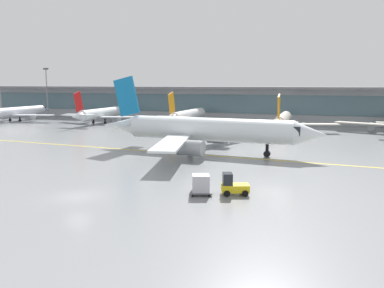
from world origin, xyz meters
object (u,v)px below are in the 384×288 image
Objects in this scene: gate_airplane_2 at (188,116)px; gate_airplane_0 at (18,112)px; taxiing_regional_jet at (206,130)px; baggage_tug at (233,185)px; apron_light_mast_0 at (47,90)px; gate_airplane_3 at (283,120)px; gate_airplane_1 at (101,114)px; cargo_dolly_lead at (201,184)px.

gate_airplane_0 is at bearing 94.87° from gate_airplane_2.
taxiing_regional_jet reaches higher than baggage_tug.
taxiing_regional_jet is 82.86m from apron_light_mast_0.
apron_light_mast_0 is at bearing 77.80° from gate_airplane_2.
gate_airplane_3 is 8.75× the size of baggage_tug.
taxiing_regional_jet is at bearing -34.28° from apron_light_mast_0.
gate_airplane_3 is 0.73× the size of taxiing_regional_jet.
gate_airplane_1 reaches higher than gate_airplane_3.
baggage_tug is (49.58, -54.62, -1.71)m from gate_airplane_1.
gate_airplane_1 is 0.74× the size of taxiing_regional_jet.
gate_airplane_3 is at bearing -89.16° from gate_airplane_0.
taxiing_regional_jet reaches higher than gate_airplane_3.
gate_airplane_3 is 32.56m from taxiing_regional_jet.
gate_airplane_1 is at bearing -24.75° from apron_light_mast_0.
taxiing_regional_jet is at bearing -132.15° from gate_airplane_1.
gate_airplane_1 is (25.67, 2.53, 0.00)m from gate_airplane_0.
gate_airplane_2 is at bearing 117.11° from taxiing_regional_jet.
taxiing_regional_jet is 12.05× the size of baggage_tug.
apron_light_mast_0 reaches higher than gate_airplane_3.
baggage_tug reaches higher than cargo_dolly_lead.
cargo_dolly_lead is (-2.85, -1.08, 0.16)m from baggage_tug.
gate_airplane_3 is at bearing -11.13° from apron_light_mast_0.
gate_airplane_2 is (23.99, 1.57, 0.00)m from gate_airplane_1.
gate_airplane_1 is 1.71× the size of apron_light_mast_0.
gate_airplane_1 is at bearing 142.52° from taxiing_regional_jet.
gate_airplane_2 is at bearing 93.64° from baggage_tug.
gate_airplane_0 is at bearing 157.18° from taxiing_regional_jet.
apron_light_mast_0 reaches higher than gate_airplane_0.
gate_airplane_1 is 8.93× the size of baggage_tug.
gate_airplane_0 is at bearing 124.47° from baggage_tug.
gate_airplane_1 is 52.34m from taxiing_regional_jet.
baggage_tug is at bearing -124.34° from gate_airplane_0.
gate_airplane_0 is 73.26m from gate_airplane_3.
taxiing_regional_jet is (-7.46, -31.68, 0.96)m from gate_airplane_3.
taxiing_regional_jet is at bearing -155.19° from gate_airplane_2.
gate_airplane_1 is at bearing 109.15° from cargo_dolly_lead.
cargo_dolly_lead is 0.17× the size of apron_light_mast_0.
gate_airplane_2 is 61.77m from baggage_tug.
gate_airplane_2 is 8.91× the size of baggage_tug.
cargo_dolly_lead is (-0.85, -53.80, -1.49)m from gate_airplane_3.
baggage_tug is (75.25, -52.09, -1.71)m from gate_airplane_0.
gate_airplane_2 is 38.69m from taxiing_regional_jet.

